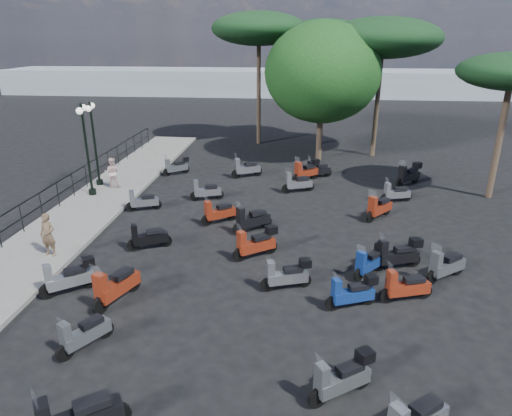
# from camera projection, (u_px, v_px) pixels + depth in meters

# --- Properties ---
(ground) EXTENTS (120.00, 120.00, 0.00)m
(ground) POSITION_uv_depth(u_px,v_px,m) (223.00, 253.00, 16.02)
(ground) COLOR black
(ground) RESTS_ON ground
(sidewalk) EXTENTS (3.00, 30.00, 0.15)m
(sidewalk) POSITION_uv_depth(u_px,v_px,m) (84.00, 213.00, 19.37)
(sidewalk) COLOR slate
(sidewalk) RESTS_ON ground
(railing) EXTENTS (0.04, 26.04, 1.10)m
(railing) POSITION_uv_depth(u_px,v_px,m) (49.00, 195.00, 19.00)
(railing) COLOR black
(railing) RESTS_ON sidewalk
(lamp_post_1) EXTENTS (0.55, 1.21, 4.22)m
(lamp_post_1) POSITION_uv_depth(u_px,v_px,m) (86.00, 144.00, 20.55)
(lamp_post_1) COLOR black
(lamp_post_1) RESTS_ON sidewalk
(lamp_post_2) EXTENTS (0.52, 1.17, 4.08)m
(lamp_post_2) POSITION_uv_depth(u_px,v_px,m) (94.00, 138.00, 22.00)
(lamp_post_2) COLOR black
(lamp_post_2) RESTS_ON sidewalk
(woman) EXTENTS (0.59, 0.42, 1.50)m
(woman) POSITION_uv_depth(u_px,v_px,m) (48.00, 235.00, 15.26)
(woman) COLOR brown
(woman) RESTS_ON sidewalk
(pedestrian_far) EXTENTS (0.80, 0.66, 1.48)m
(pedestrian_far) POSITION_uv_depth(u_px,v_px,m) (112.00, 173.00, 22.16)
(pedestrian_far) COLOR beige
(pedestrian_far) RESTS_ON sidewalk
(scooter_1) EXTENTS (1.42, 1.14, 1.32)m
(scooter_1) POSITION_uv_depth(u_px,v_px,m) (69.00, 278.00, 13.39)
(scooter_1) COLOR black
(scooter_1) RESTS_ON ground
(scooter_2) EXTENTS (1.48, 0.82, 1.26)m
(scooter_2) POSITION_uv_depth(u_px,v_px,m) (148.00, 238.00, 16.16)
(scooter_2) COLOR black
(scooter_2) RESTS_ON ground
(scooter_3) EXTENTS (1.46, 0.72, 1.21)m
(scooter_3) POSITION_uv_depth(u_px,v_px,m) (143.00, 201.00, 19.71)
(scooter_3) COLOR black
(scooter_3) RESTS_ON ground
(scooter_4) EXTENTS (1.52, 0.71, 1.25)m
(scooter_4) POSITION_uv_depth(u_px,v_px,m) (206.00, 191.00, 20.95)
(scooter_4) COLOR black
(scooter_4) RESTS_ON ground
(scooter_5) EXTENTS (1.28, 1.07, 1.21)m
(scooter_5) POSITION_uv_depth(u_px,v_px,m) (176.00, 167.00, 24.75)
(scooter_5) COLOR black
(scooter_5) RESTS_ON ground
(scooter_6) EXTENTS (0.93, 1.36, 1.23)m
(scooter_6) POSITION_uv_depth(u_px,v_px,m) (84.00, 334.00, 10.98)
(scooter_6) COLOR black
(scooter_6) RESTS_ON ground
(scooter_7) EXTENTS (0.91, 1.78, 1.49)m
(scooter_7) POSITION_uv_depth(u_px,v_px,m) (116.00, 286.00, 12.89)
(scooter_7) COLOR black
(scooter_7) RESTS_ON ground
(scooter_8) EXTENTS (1.49, 1.13, 1.37)m
(scooter_8) POSITION_uv_depth(u_px,v_px,m) (256.00, 243.00, 15.53)
(scooter_8) COLOR black
(scooter_8) RESTS_ON ground
(scooter_9) EXTENTS (1.37, 1.07, 1.30)m
(scooter_9) POSITION_uv_depth(u_px,v_px,m) (219.00, 213.00, 18.38)
(scooter_9) COLOR black
(scooter_9) RESTS_ON ground
(scooter_10) EXTENTS (1.59, 0.95, 1.38)m
(scooter_10) POSITION_uv_depth(u_px,v_px,m) (246.00, 169.00, 24.29)
(scooter_10) COLOR black
(scooter_10) RESTS_ON ground
(scooter_12) EXTENTS (1.42, 1.03, 1.29)m
(scooter_12) POSITION_uv_depth(u_px,v_px,m) (342.00, 378.00, 9.50)
(scooter_12) COLOR black
(scooter_12) RESTS_ON ground
(scooter_13) EXTENTS (1.52, 0.72, 1.25)m
(scooter_13) POSITION_uv_depth(u_px,v_px,m) (287.00, 275.00, 13.58)
(scooter_13) COLOR black
(scooter_13) RESTS_ON ground
(scooter_14) EXTENTS (1.44, 1.13, 1.37)m
(scooter_14) POSITION_uv_depth(u_px,v_px,m) (252.00, 220.00, 17.60)
(scooter_14) COLOR black
(scooter_14) RESTS_ON ground
(scooter_15) EXTENTS (1.56, 0.81, 1.31)m
(scooter_15) POSITION_uv_depth(u_px,v_px,m) (298.00, 183.00, 21.98)
(scooter_15) COLOR black
(scooter_15) RESTS_ON ground
(scooter_16) EXTENTS (1.40, 1.31, 1.39)m
(scooter_16) POSITION_uv_depth(u_px,v_px,m) (306.00, 171.00, 23.69)
(scooter_16) COLOR black
(scooter_16) RESTS_ON ground
(scooter_18) EXTENTS (1.47, 0.77, 1.23)m
(scooter_18) POSITION_uv_depth(u_px,v_px,m) (352.00, 293.00, 12.67)
(scooter_18) COLOR black
(scooter_18) RESTS_ON ground
(scooter_19) EXTENTS (1.58, 0.70, 1.29)m
(scooter_19) POSITION_uv_depth(u_px,v_px,m) (405.00, 287.00, 12.99)
(scooter_19) COLOR black
(scooter_19) RESTS_ON ground
(scooter_20) EXTENTS (1.14, 1.26, 1.23)m
(scooter_20) POSITION_uv_depth(u_px,v_px,m) (370.00, 262.00, 14.41)
(scooter_20) COLOR black
(scooter_20) RESTS_ON ground
(scooter_21) EXTENTS (1.21, 1.38, 1.38)m
(scooter_21) POSITION_uv_depth(u_px,v_px,m) (379.00, 208.00, 18.82)
(scooter_21) COLOR black
(scooter_21) RESTS_ON ground
(scooter_22) EXTENTS (1.46, 0.80, 1.23)m
(scooter_22) POSITION_uv_depth(u_px,v_px,m) (318.00, 170.00, 24.22)
(scooter_22) COLOR black
(scooter_22) RESTS_ON ground
(scooter_25) EXTENTS (1.44, 1.12, 1.36)m
(scooter_25) POSITION_uv_depth(u_px,v_px,m) (445.00, 266.00, 14.10)
(scooter_25) COLOR black
(scooter_25) RESTS_ON ground
(scooter_26) EXTENTS (1.64, 0.77, 1.35)m
(scooter_26) POSITION_uv_depth(u_px,v_px,m) (398.00, 255.00, 14.76)
(scooter_26) COLOR black
(scooter_26) RESTS_ON ground
(scooter_27) EXTENTS (1.48, 0.67, 1.21)m
(scooter_27) POSITION_uv_depth(u_px,v_px,m) (396.00, 193.00, 20.69)
(scooter_27) COLOR black
(scooter_27) RESTS_ON ground
(scooter_28) EXTENTS (1.43, 1.34, 1.42)m
(scooter_28) POSITION_uv_depth(u_px,v_px,m) (409.00, 175.00, 22.99)
(scooter_28) COLOR black
(scooter_28) RESTS_ON ground
(broadleaf_tree) EXTENTS (6.69, 6.69, 7.96)m
(broadleaf_tree) POSITION_uv_depth(u_px,v_px,m) (323.00, 73.00, 26.06)
(broadleaf_tree) COLOR #38281E
(broadleaf_tree) RESTS_ON ground
(pine_0) EXTENTS (5.55, 5.55, 8.14)m
(pine_0) POSITION_uv_depth(u_px,v_px,m) (325.00, 35.00, 29.40)
(pine_0) COLOR #38281E
(pine_0) RESTS_ON ground
(pine_1) EXTENTS (6.70, 6.70, 8.16)m
(pine_1) POSITION_uv_depth(u_px,v_px,m) (383.00, 38.00, 26.28)
(pine_1) COLOR #38281E
(pine_1) RESTS_ON ground
(pine_2) EXTENTS (6.16, 6.16, 8.60)m
(pine_2) POSITION_uv_depth(u_px,v_px,m) (259.00, 29.00, 29.34)
(pine_2) COLOR #38281E
(pine_2) RESTS_ON ground
(pine_3) EXTENTS (4.59, 4.59, 6.50)m
(pine_3) POSITION_uv_depth(u_px,v_px,m) (512.00, 72.00, 19.45)
(pine_3) COLOR #38281E
(pine_3) RESTS_ON ground
(distant_hills) EXTENTS (70.00, 8.00, 3.00)m
(distant_hills) POSITION_uv_depth(u_px,v_px,m) (281.00, 82.00, 57.31)
(distant_hills) COLOR gray
(distant_hills) RESTS_ON ground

